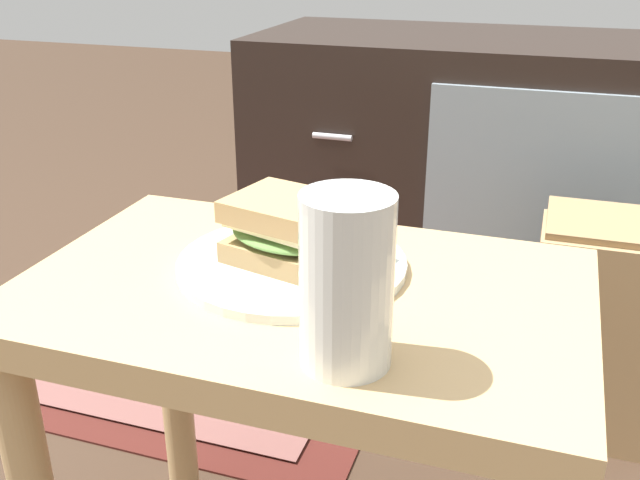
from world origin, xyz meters
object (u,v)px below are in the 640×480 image
object	(u,v)px
tv_cabinet	(478,172)
sandwich_front	(291,230)
beer_glass	(347,283)
plate	(292,264)
paper_bag	(595,330)

from	to	relation	value
tv_cabinet	sandwich_front	size ratio (longest dim) A/B	6.36
beer_glass	plate	bearing A→B (deg)	124.40
sandwich_front	paper_bag	xyz separation A→B (m)	(0.34, 0.47, -0.31)
tv_cabinet	plate	distance (m)	0.94
sandwich_front	beer_glass	bearing A→B (deg)	-55.60
beer_glass	sandwich_front	bearing A→B (deg)	124.40
plate	sandwich_front	bearing A→B (deg)	-18.43
tv_cabinet	paper_bag	size ratio (longest dim) A/B	2.47
plate	beer_glass	xyz separation A→B (m)	(0.10, -0.15, 0.07)
beer_glass	paper_bag	size ratio (longest dim) A/B	0.37
tv_cabinet	beer_glass	xyz separation A→B (m)	(0.01, -1.07, 0.24)
sandwich_front	beer_glass	world-z (taller)	beer_glass
plate	beer_glass	distance (m)	0.19
tv_cabinet	paper_bag	world-z (taller)	tv_cabinet
sandwich_front	paper_bag	world-z (taller)	sandwich_front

